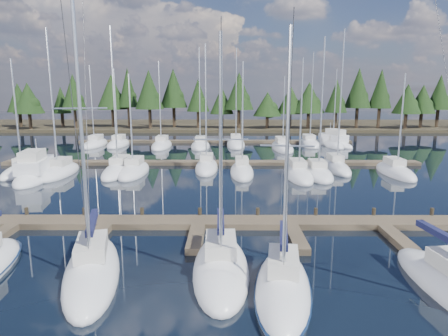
{
  "coord_description": "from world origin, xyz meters",
  "views": [
    {
      "loc": [
        1.78,
        -7.4,
        8.92
      ],
      "look_at": [
        1.65,
        22.0,
        3.11
      ],
      "focal_mm": 32.0,
      "sensor_mm": 36.0,
      "label": 1
    }
  ],
  "objects_px": {
    "front_sailboat_3": "(221,268)",
    "front_sailboat_4": "(283,287)",
    "motor_yacht_left": "(35,173)",
    "front_sailboat_2": "(92,270)",
    "motor_yacht_right": "(333,143)",
    "main_dock": "(198,225)"
  },
  "relations": [
    {
      "from": "front_sailboat_3",
      "to": "front_sailboat_4",
      "type": "height_order",
      "value": "front_sailboat_3"
    },
    {
      "from": "motor_yacht_left",
      "to": "front_sailboat_4",
      "type": "bearing_deg",
      "value": -46.66
    },
    {
      "from": "front_sailboat_2",
      "to": "motor_yacht_right",
      "type": "bearing_deg",
      "value": 62.59
    },
    {
      "from": "front_sailboat_2",
      "to": "front_sailboat_3",
      "type": "xyz_separation_m",
      "value": [
        6.25,
        0.31,
        -0.02
      ]
    },
    {
      "from": "front_sailboat_3",
      "to": "motor_yacht_right",
      "type": "relative_size",
      "value": 1.31
    },
    {
      "from": "front_sailboat_3",
      "to": "motor_yacht_left",
      "type": "height_order",
      "value": "front_sailboat_3"
    },
    {
      "from": "front_sailboat_2",
      "to": "motor_yacht_right",
      "type": "xyz_separation_m",
      "value": [
        23.86,
        46.0,
        0.19
      ]
    },
    {
      "from": "main_dock",
      "to": "front_sailboat_4",
      "type": "xyz_separation_m",
      "value": [
        4.32,
        -8.4,
        0.08
      ]
    },
    {
      "from": "main_dock",
      "to": "motor_yacht_left",
      "type": "relative_size",
      "value": 4.4
    },
    {
      "from": "front_sailboat_3",
      "to": "main_dock",
      "type": "bearing_deg",
      "value": 103.49
    },
    {
      "from": "front_sailboat_2",
      "to": "motor_yacht_right",
      "type": "height_order",
      "value": "front_sailboat_2"
    },
    {
      "from": "main_dock",
      "to": "front_sailboat_2",
      "type": "relative_size",
      "value": 2.99
    },
    {
      "from": "front_sailboat_2",
      "to": "front_sailboat_3",
      "type": "relative_size",
      "value": 1.21
    },
    {
      "from": "front_sailboat_2",
      "to": "motor_yacht_left",
      "type": "height_order",
      "value": "front_sailboat_2"
    },
    {
      "from": "front_sailboat_2",
      "to": "motor_yacht_left",
      "type": "distance_m",
      "value": 25.13
    },
    {
      "from": "front_sailboat_4",
      "to": "main_dock",
      "type": "bearing_deg",
      "value": 117.23
    },
    {
      "from": "front_sailboat_4",
      "to": "motor_yacht_right",
      "type": "relative_size",
      "value": 1.31
    },
    {
      "from": "main_dock",
      "to": "motor_yacht_left",
      "type": "height_order",
      "value": "motor_yacht_left"
    },
    {
      "from": "motor_yacht_left",
      "to": "front_sailboat_2",
      "type": "bearing_deg",
      "value": -59.17
    },
    {
      "from": "front_sailboat_4",
      "to": "motor_yacht_right",
      "type": "distance_m",
      "value": 49.89
    },
    {
      "from": "main_dock",
      "to": "front_sailboat_3",
      "type": "distance_m",
      "value": 6.63
    },
    {
      "from": "main_dock",
      "to": "motor_yacht_left",
      "type": "distance_m",
      "value": 23.0
    }
  ]
}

